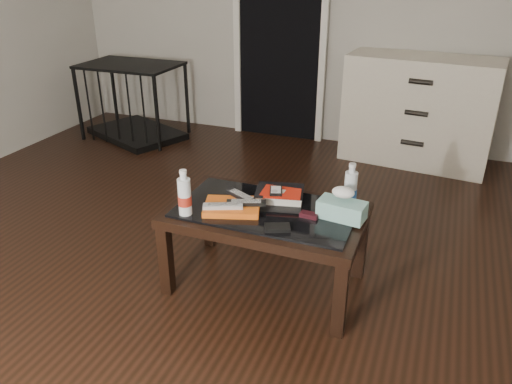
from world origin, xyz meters
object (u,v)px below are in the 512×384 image
Objects in this scene: dresser at (418,111)px; water_bottle_left at (184,192)px; tissue_box at (342,210)px; textbook at (280,194)px; pet_crate at (135,113)px; coffee_table at (266,220)px; water_bottle_right at (351,185)px.

dresser reaches higher than water_bottle_left.
textbook is at bearing 171.21° from tissue_box.
pet_crate is at bearing 150.65° from tissue_box.
dresser is at bearing 68.48° from water_bottle_left.
dresser is 5.23× the size of water_bottle_left.
water_bottle_right is (0.39, 0.18, 0.18)m from coffee_table.
tissue_box is (0.74, 0.24, -0.07)m from water_bottle_left.
dresser is at bearing 30.03° from pet_crate.
pet_crate is 2.98m from water_bottle_right.
coffee_table is 2.77m from pet_crate.
tissue_box is at bearing 17.97° from water_bottle_left.
coffee_table is 0.80× the size of dresser.
pet_crate reaches higher than textbook.
tissue_box is (0.36, -0.10, 0.02)m from textbook.
textbook is 1.09× the size of tissue_box.
textbook is (2.07, -1.71, 0.25)m from pet_crate.
water_bottle_left is at bearing -154.60° from tissue_box.
water_bottle_right is at bearing 24.76° from coffee_table.
water_bottle_left is 1.00× the size of water_bottle_right.
water_bottle_left is 0.84m from water_bottle_right.
water_bottle_right reaches higher than tissue_box.
dresser is at bearing 75.18° from coffee_table.
tissue_box reaches higher than textbook.
water_bottle_right is (0.37, 0.04, 0.10)m from textbook.
pet_crate reaches higher than tissue_box.
water_bottle_left is (-0.36, -0.20, 0.18)m from coffee_table.
textbook is 1.05× the size of water_bottle_right.
water_bottle_right is (2.44, -1.67, 0.35)m from pet_crate.
pet_crate is 4.47× the size of water_bottle_left.
tissue_box is (-0.01, -0.14, -0.07)m from water_bottle_right.
pet_crate is 2.70m from textbook.
coffee_table is 0.94× the size of pet_crate.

